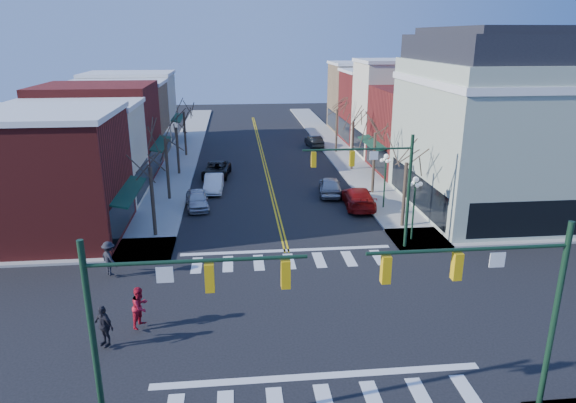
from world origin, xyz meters
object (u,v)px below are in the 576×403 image
object	(u,v)px
car_left_mid	(214,183)
pedestrian_dark_b	(109,258)
lamppost_corner	(414,198)
car_right_far	(314,141)
pedestrian_red_b	(140,307)
pedestrian_dark_a	(104,326)
car_left_near	(197,200)
car_left_far	(217,170)
lamppost_midblock	(385,172)
car_right_near	(358,197)
car_right_mid	(330,186)
victorian_corner	(500,122)

from	to	relation	value
car_left_mid	pedestrian_dark_b	xyz separation A→B (m)	(-5.10, -15.94, 0.41)
lamppost_corner	car_right_far	xyz separation A→B (m)	(-1.80, 29.87, -2.27)
car_left_mid	pedestrian_red_b	xyz separation A→B (m)	(-2.52, -21.50, 0.40)
pedestrian_dark_a	car_right_far	bearing A→B (deg)	107.65
car_left_near	car_right_far	bearing A→B (deg)	52.21
car_left_far	pedestrian_red_b	bearing A→B (deg)	-88.69
lamppost_corner	car_right_far	bearing A→B (deg)	93.45
pedestrian_red_b	lamppost_midblock	bearing A→B (deg)	-20.15
lamppost_midblock	car_left_near	bearing A→B (deg)	173.12
lamppost_corner	car_right_near	world-z (taller)	lamppost_corner
car_right_mid	pedestrian_red_b	xyz separation A→B (m)	(-12.22, -19.53, 0.34)
car_left_mid	pedestrian_red_b	size ratio (longest dim) A/B	2.24
lamppost_corner	lamppost_midblock	size ratio (longest dim) A/B	1.00
car_right_mid	car_right_far	distance (m)	19.29
lamppost_midblock	car_left_near	world-z (taller)	lamppost_midblock
car_right_near	car_right_mid	bearing A→B (deg)	-60.82
victorian_corner	car_right_far	distance (m)	26.60
lamppost_corner	pedestrian_dark_b	world-z (taller)	lamppost_corner
car_right_near	pedestrian_red_b	world-z (taller)	pedestrian_red_b
car_right_mid	pedestrian_red_b	bearing A→B (deg)	65.73
lamppost_midblock	pedestrian_red_b	size ratio (longest dim) A/B	2.25
car_left_near	car_right_mid	xyz separation A→B (m)	(10.83, 2.43, 0.08)
car_right_near	lamppost_corner	bearing A→B (deg)	108.25
car_right_near	pedestrian_red_b	distance (m)	21.21
car_left_far	pedestrian_dark_b	bearing A→B (deg)	-97.09
lamppost_midblock	pedestrian_dark_b	bearing A→B (deg)	-151.62
car_left_far	car_right_far	size ratio (longest dim) A/B	1.18
lamppost_corner	car_left_near	world-z (taller)	lamppost_corner
lamppost_midblock	pedestrian_dark_b	world-z (taller)	lamppost_midblock
lamppost_midblock	car_left_mid	bearing A→B (deg)	154.98
car_right_near	victorian_corner	bearing A→B (deg)	177.42
car_left_mid	car_left_far	bearing A→B (deg)	90.79
car_left_near	pedestrian_dark_b	world-z (taller)	pedestrian_dark_b
lamppost_midblock	car_right_far	distance (m)	23.55
pedestrian_dark_b	car_left_near	bearing A→B (deg)	-61.85
car_left_mid	car_right_mid	distance (m)	9.89
car_right_mid	pedestrian_dark_b	size ratio (longest dim) A/B	2.33
lamppost_midblock	car_right_near	world-z (taller)	lamppost_midblock
victorian_corner	pedestrian_dark_b	world-z (taller)	victorian_corner
car_right_mid	pedestrian_dark_a	bearing A→B (deg)	64.91
victorian_corner	lamppost_midblock	world-z (taller)	victorian_corner
car_right_near	car_right_far	xyz separation A→B (m)	(0.00, 22.66, -0.08)
lamppost_midblock	pedestrian_dark_a	world-z (taller)	lamppost_midblock
pedestrian_dark_b	car_left_far	bearing A→B (deg)	-56.98
lamppost_corner	car_left_mid	size ratio (longest dim) A/B	1.01
lamppost_corner	car_right_mid	size ratio (longest dim) A/B	0.96
pedestrian_dark_a	car_left_far	bearing A→B (deg)	120.24
car_left_mid	victorian_corner	bearing A→B (deg)	-15.23
victorian_corner	pedestrian_dark_a	xyz separation A→B (m)	(-25.20, -16.26, -5.59)
car_left_mid	car_right_far	xyz separation A→B (m)	(11.30, 17.26, -0.02)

